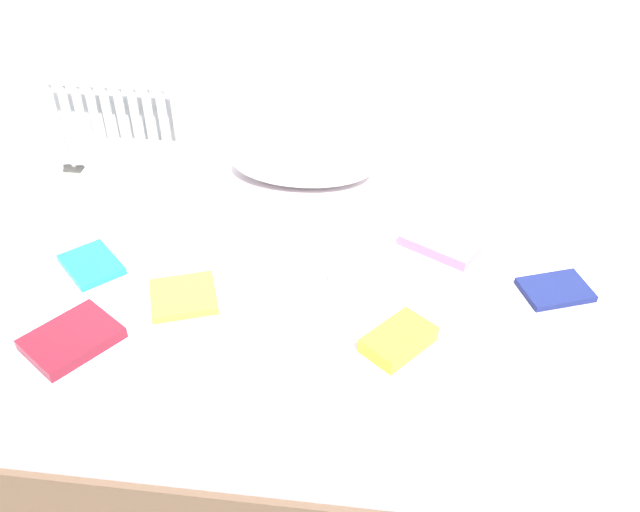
{
  "coord_description": "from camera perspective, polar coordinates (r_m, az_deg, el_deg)",
  "views": [
    {
      "loc": [
        0.22,
        -1.73,
        1.86
      ],
      "look_at": [
        0.0,
        0.05,
        0.48
      ],
      "focal_mm": 38.54,
      "sensor_mm": 36.0,
      "label": 1
    }
  ],
  "objects": [
    {
      "name": "textbook_pink",
      "position": [
        2.29,
        10.05,
        1.05
      ],
      "size": [
        0.28,
        0.25,
        0.04
      ],
      "primitive_type": "cube",
      "rotation": [
        0.0,
        0.0,
        -0.52
      ],
      "color": "pink",
      "rests_on": "bed"
    },
    {
      "name": "textbook_yellow",
      "position": [
        1.92,
        6.55,
        -6.92
      ],
      "size": [
        0.22,
        0.23,
        0.05
      ],
      "primitive_type": "cube",
      "rotation": [
        0.0,
        0.0,
        0.89
      ],
      "color": "yellow",
      "rests_on": "bed"
    },
    {
      "name": "ground_plane",
      "position": [
        2.55,
        -0.14,
        -9.28
      ],
      "size": [
        8.0,
        8.0,
        0.0
      ],
      "primitive_type": "plane",
      "color": "#9E998E"
    },
    {
      "name": "textbook_maroon",
      "position": [
        2.04,
        -19.91,
        -6.48
      ],
      "size": [
        0.29,
        0.3,
        0.03
      ],
      "primitive_type": "cube",
      "rotation": [
        0.0,
        0.0,
        0.95
      ],
      "color": "maroon",
      "rests_on": "bed"
    },
    {
      "name": "pillow",
      "position": [
        2.62,
        -1.37,
        7.77
      ],
      "size": [
        0.54,
        0.31,
        0.12
      ],
      "primitive_type": "ellipsoid",
      "color": "white",
      "rests_on": "bed"
    },
    {
      "name": "textbook_navy",
      "position": [
        2.2,
        18.96,
        -2.66
      ],
      "size": [
        0.24,
        0.2,
        0.02
      ],
      "primitive_type": "cube",
      "rotation": [
        0.0,
        0.0,
        0.36
      ],
      "color": "navy",
      "rests_on": "bed"
    },
    {
      "name": "textbook_lime",
      "position": [
        2.1,
        -11.27,
        -3.31
      ],
      "size": [
        0.24,
        0.24,
        0.03
      ],
      "primitive_type": "cube",
      "rotation": [
        0.0,
        0.0,
        0.36
      ],
      "color": "#8CC638",
      "rests_on": "bed"
    },
    {
      "name": "textbook_white",
      "position": [
        2.19,
        3.14,
        -0.52
      ],
      "size": [
        0.25,
        0.21,
        0.03
      ],
      "primitive_type": "cube",
      "rotation": [
        0.0,
        0.0,
        0.36
      ],
      "color": "white",
      "rests_on": "bed"
    },
    {
      "name": "radiator",
      "position": [
        3.59,
        -16.56,
        10.45
      ],
      "size": [
        0.67,
        0.04,
        0.47
      ],
      "color": "white",
      "rests_on": "ground"
    },
    {
      "name": "textbook_teal",
      "position": [
        2.3,
        -18.45,
        -0.68
      ],
      "size": [
        0.25,
        0.25,
        0.02
      ],
      "primitive_type": "cube",
      "rotation": [
        0.0,
        0.0,
        -0.79
      ],
      "color": "teal",
      "rests_on": "bed"
    },
    {
      "name": "bed",
      "position": [
        2.38,
        -0.15,
        -5.19
      ],
      "size": [
        2.0,
        1.5,
        0.5
      ],
      "color": "brown",
      "rests_on": "ground"
    }
  ]
}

